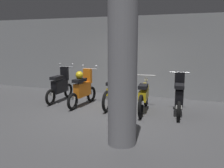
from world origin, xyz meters
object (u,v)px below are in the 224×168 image
motorbike_slot_1 (83,88)px  motorbike_slot_2 (114,90)px  support_pillar (122,71)px  motorbike_slot_0 (60,86)px  motorbike_slot_4 (179,96)px  motorbike_slot_3 (144,95)px

motorbike_slot_1 → motorbike_slot_2: motorbike_slot_1 is taller
support_pillar → motorbike_slot_0: bearing=139.4°
motorbike_slot_2 → motorbike_slot_4: bearing=-4.3°
motorbike_slot_0 → motorbike_slot_2: (2.01, -0.04, -0.00)m
motorbike_slot_2 → motorbike_slot_3: motorbike_slot_2 is taller
motorbike_slot_1 → motorbike_slot_0: bearing=165.2°
motorbike_slot_3 → support_pillar: (0.10, -2.42, 1.01)m
motorbike_slot_2 → motorbike_slot_3: size_ratio=1.00×
motorbike_slot_0 → motorbike_slot_1: same height
motorbike_slot_0 → motorbike_slot_1: 1.04m
motorbike_slot_1 → motorbike_slot_4: motorbike_slot_1 is taller
motorbike_slot_1 → motorbike_slot_2: size_ratio=0.86×
motorbike_slot_2 → motorbike_slot_4: 2.02m
motorbike_slot_0 → motorbike_slot_2: size_ratio=0.86×
motorbike_slot_2 → support_pillar: bearing=-67.2°
motorbike_slot_1 → support_pillar: (2.11, -2.40, 0.93)m
motorbike_slot_2 → motorbike_slot_4: motorbike_slot_4 is taller
motorbike_slot_4 → support_pillar: size_ratio=0.56×
motorbike_slot_2 → motorbike_slot_3: bearing=-11.6°
motorbike_slot_3 → support_pillar: bearing=-87.7°
motorbike_slot_0 → motorbike_slot_1: size_ratio=1.00×
motorbike_slot_2 → support_pillar: (1.10, -2.63, 0.97)m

